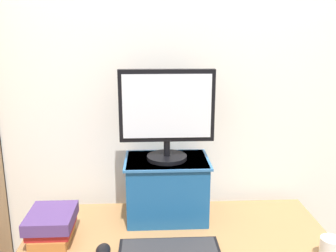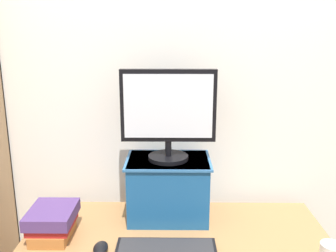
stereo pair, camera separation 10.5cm
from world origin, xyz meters
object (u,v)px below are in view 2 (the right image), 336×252
(computer_mouse, at_px, (101,248))
(book_stack, at_px, (52,222))
(riser_box, at_px, (168,187))
(keyboard, at_px, (166,249))
(computer_monitor, at_px, (168,112))
(desk, at_px, (176,249))

(computer_mouse, height_order, book_stack, book_stack)
(riser_box, relative_size, keyboard, 0.96)
(computer_monitor, distance_m, keyboard, 0.63)
(desk, distance_m, riser_box, 0.31)
(riser_box, xyz_separation_m, book_stack, (-0.54, -0.20, -0.09))
(desk, distance_m, computer_monitor, 0.66)
(computer_mouse, relative_size, book_stack, 0.42)
(book_stack, bearing_deg, desk, 1.88)
(desk, relative_size, computer_mouse, 13.89)
(riser_box, bearing_deg, book_stack, -159.32)
(desk, bearing_deg, computer_monitor, 102.84)
(computer_monitor, relative_size, computer_mouse, 4.47)
(computer_mouse, bearing_deg, desk, 23.38)
(riser_box, bearing_deg, desk, -77.26)
(riser_box, xyz_separation_m, keyboard, (-0.01, -0.32, -0.15))
(riser_box, distance_m, keyboard, 0.36)
(computer_mouse, bearing_deg, computer_monitor, 48.22)
(computer_monitor, xyz_separation_m, book_stack, (-0.54, -0.20, -0.48))
(keyboard, relative_size, computer_mouse, 4.24)
(keyboard, xyz_separation_m, book_stack, (-0.53, 0.12, 0.06))
(desk, distance_m, book_stack, 0.60)
(keyboard, bearing_deg, book_stack, 167.40)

